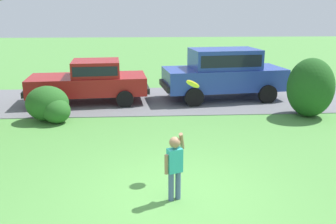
{
  "coord_description": "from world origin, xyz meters",
  "views": [
    {
      "loc": [
        -0.49,
        -6.24,
        3.36
      ],
      "look_at": [
        -0.0,
        1.77,
        1.1
      ],
      "focal_mm": 39.24,
      "sensor_mm": 36.0,
      "label": 1
    }
  ],
  "objects_px": {
    "parked_suv": "(224,71)",
    "parked_sedan": "(91,80)",
    "frisbee": "(193,84)",
    "child_thrower": "(175,163)"
  },
  "relations": [
    {
      "from": "parked_suv",
      "to": "child_thrower",
      "type": "xyz_separation_m",
      "value": [
        -2.48,
        -7.67,
        -0.36
      ]
    },
    {
      "from": "parked_suv",
      "to": "child_thrower",
      "type": "distance_m",
      "value": 8.07
    },
    {
      "from": "child_thrower",
      "to": "frisbee",
      "type": "bearing_deg",
      "value": 68.68
    },
    {
      "from": "parked_sedan",
      "to": "parked_suv",
      "type": "relative_size",
      "value": 0.93
    },
    {
      "from": "parked_sedan",
      "to": "frisbee",
      "type": "relative_size",
      "value": 14.62
    },
    {
      "from": "parked_suv",
      "to": "child_thrower",
      "type": "height_order",
      "value": "parked_suv"
    },
    {
      "from": "parked_sedan",
      "to": "child_thrower",
      "type": "xyz_separation_m",
      "value": [
        2.52,
        -7.44,
        -0.13
      ]
    },
    {
      "from": "parked_sedan",
      "to": "frisbee",
      "type": "xyz_separation_m",
      "value": [
        2.97,
        -6.3,
        1.07
      ]
    },
    {
      "from": "parked_suv",
      "to": "parked_sedan",
      "type": "bearing_deg",
      "value": -177.33
    },
    {
      "from": "parked_sedan",
      "to": "child_thrower",
      "type": "height_order",
      "value": "parked_sedan"
    }
  ]
}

